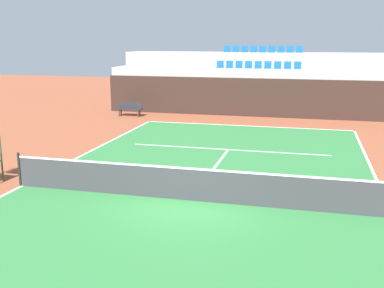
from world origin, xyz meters
name	(u,v)px	position (x,y,z in m)	size (l,w,h in m)	color
ground_plane	(190,201)	(0.00, 0.00, 0.00)	(80.00, 80.00, 0.00)	brown
court_surface	(190,201)	(0.00, 0.00, 0.01)	(11.00, 24.00, 0.01)	#2D7238
baseline_far	(246,126)	(0.00, 11.95, 0.01)	(11.00, 0.10, 0.00)	white
sideline_left	(22,186)	(-5.45, 0.00, 0.01)	(0.10, 24.00, 0.00)	white
service_line_far	(228,150)	(0.00, 6.40, 0.01)	(8.26, 0.10, 0.00)	white
centre_service_line	(213,170)	(0.00, 3.20, 0.01)	(0.10, 6.40, 0.00)	white
back_wall	(254,98)	(0.00, 15.22, 1.13)	(18.26, 0.30, 2.25)	black
stands_tier_lower	(257,91)	(0.00, 16.57, 1.38)	(18.26, 2.40, 2.75)	#9E9E99
stands_tier_upper	(261,80)	(0.00, 18.97, 1.83)	(18.26, 2.40, 3.65)	#9E9E99
seating_row_lower	(258,66)	(0.00, 16.66, 2.88)	(5.19, 0.44, 0.44)	#145193
seating_row_upper	(262,50)	(0.00, 19.06, 3.78)	(5.19, 0.44, 0.44)	#145193
tennis_net	(190,184)	(0.00, 0.00, 0.51)	(11.08, 0.08, 1.07)	black
player_bench	(130,108)	(-7.19, 13.45, 0.51)	(1.50, 0.40, 0.85)	#232328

